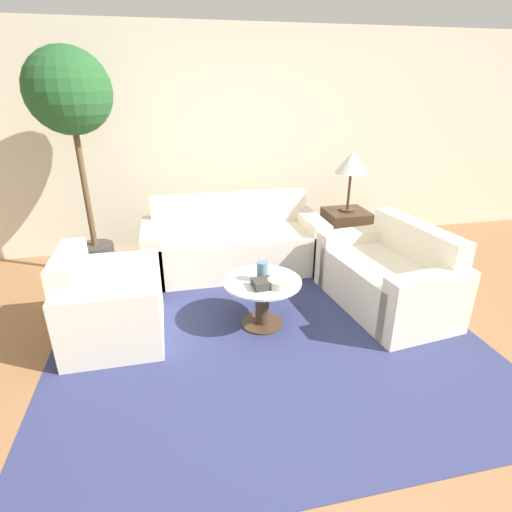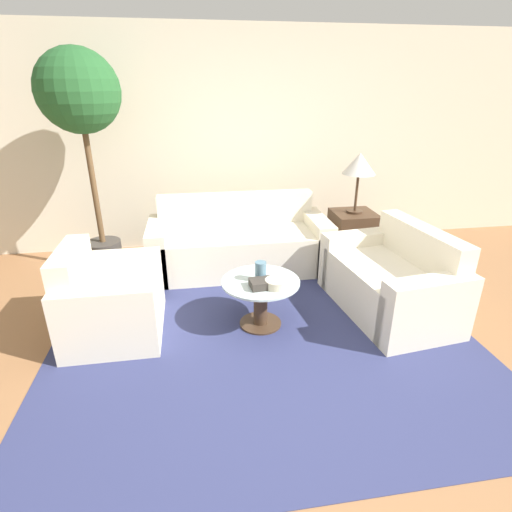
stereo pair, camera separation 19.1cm
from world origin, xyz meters
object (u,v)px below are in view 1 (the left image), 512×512
at_px(loveseat, 391,278).
at_px(vase, 262,271).
at_px(potted_plant, 72,109).
at_px(bowl, 279,283).
at_px(book_stack, 265,283).
at_px(coffee_table, 262,296).
at_px(table_lamp, 352,164).
at_px(sofa_main, 234,244).
at_px(armchair, 107,307).

height_order(loveseat, vase, loveseat).
bearing_deg(potted_plant, bowl, -42.83).
xyz_separation_m(potted_plant, book_stack, (1.54, -1.51, -1.27)).
bearing_deg(coffee_table, vase, 145.47).
bearing_deg(loveseat, vase, -93.21).
height_order(table_lamp, bowl, table_lamp).
bearing_deg(loveseat, potted_plant, -122.05).
xyz_separation_m(sofa_main, loveseat, (1.30, -1.18, 0.00)).
distance_m(armchair, book_stack, 1.31).
bearing_deg(bowl, armchair, 170.29).
bearing_deg(vase, book_stack, -92.37).
distance_m(armchair, table_lamp, 2.95).
distance_m(table_lamp, bowl, 1.94).
distance_m(loveseat, vase, 1.28).
height_order(table_lamp, potted_plant, potted_plant).
relative_size(armchair, potted_plant, 0.39).
height_order(potted_plant, bowl, potted_plant).
relative_size(loveseat, potted_plant, 0.61).
bearing_deg(coffee_table, sofa_main, 91.75).
height_order(potted_plant, book_stack, potted_plant).
bearing_deg(coffee_table, loveseat, 3.76).
bearing_deg(sofa_main, armchair, -136.97).
bearing_deg(loveseat, sofa_main, -139.15).
height_order(vase, bowl, vase).
bearing_deg(book_stack, vase, 82.16).
relative_size(loveseat, book_stack, 6.51).
bearing_deg(book_stack, sofa_main, 85.93).
bearing_deg(coffee_table, armchair, 175.50).
bearing_deg(coffee_table, table_lamp, 43.30).
xyz_separation_m(sofa_main, book_stack, (0.03, -1.38, 0.18)).
distance_m(sofa_main, armchair, 1.70).
relative_size(coffee_table, potted_plant, 0.29).
xyz_separation_m(coffee_table, vase, (-0.00, 0.00, 0.24)).
bearing_deg(bowl, table_lamp, 48.79).
distance_m(coffee_table, book_stack, 0.22).
height_order(loveseat, potted_plant, potted_plant).
bearing_deg(sofa_main, table_lamp, -1.17).
xyz_separation_m(table_lamp, vase, (-1.31, -1.23, -0.62)).
distance_m(loveseat, coffee_table, 1.26).
bearing_deg(vase, armchair, 175.51).
bearing_deg(table_lamp, bowl, -131.21).
xyz_separation_m(loveseat, book_stack, (-1.26, -0.20, 0.18)).
bearing_deg(table_lamp, armchair, -156.38).
relative_size(armchair, bowl, 4.71).
xyz_separation_m(vase, book_stack, (-0.00, -0.12, -0.05)).
bearing_deg(vase, loveseat, 3.75).
bearing_deg(bowl, potted_plant, 137.17).
distance_m(loveseat, potted_plant, 3.42).
bearing_deg(bowl, book_stack, 169.76).
distance_m(vase, bowl, 0.18).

